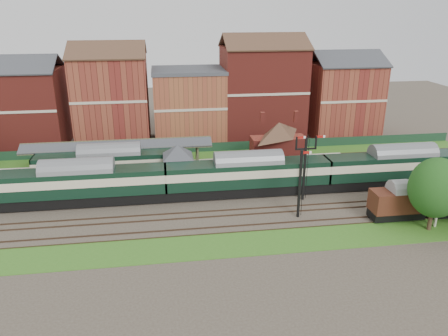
{
  "coord_description": "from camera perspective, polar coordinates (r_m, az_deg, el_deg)",
  "views": [
    {
      "loc": [
        -4.75,
        -49.99,
        22.61
      ],
      "look_at": [
        2.8,
        2.0,
        3.0
      ],
      "focal_mm": 35.0,
      "sensor_mm": 36.0,
      "label": 1
    }
  ],
  "objects": [
    {
      "name": "tree_far",
      "position": [
        50.23,
        25.97,
        -2.34
      ],
      "size": [
        5.57,
        5.57,
        8.13
      ],
      "color": "#382619",
      "rests_on": "ground"
    },
    {
      "name": "platform_railcar",
      "position": [
        60.34,
        -14.57,
        0.46
      ],
      "size": [
        19.71,
        3.1,
        4.54
      ],
      "color": "black",
      "rests_on": "ground"
    },
    {
      "name": "dmu_train",
      "position": [
        54.77,
        3.16,
        -0.83
      ],
      "size": [
        61.56,
        3.23,
        4.73
      ],
      "color": "black",
      "rests_on": "ground"
    },
    {
      "name": "town_backdrop",
      "position": [
        76.73,
        -4.73,
        8.66
      ],
      "size": [
        69.0,
        10.0,
        16.0
      ],
      "color": "maroon",
      "rests_on": "ground"
    },
    {
      "name": "signal_box",
      "position": [
        56.7,
        -6.0,
        0.32
      ],
      "size": [
        5.4,
        5.4,
        6.0
      ],
      "color": "#5B7150",
      "rests_on": "ground"
    },
    {
      "name": "semaphore_siding",
      "position": [
        49.06,
        9.91,
        -1.95
      ],
      "size": [
        1.23,
        0.25,
        8.0
      ],
      "color": "black",
      "rests_on": "ground"
    },
    {
      "name": "ground",
      "position": [
        55.07,
        -2.59,
        -3.79
      ],
      "size": [
        160.0,
        160.0,
        0.0
      ],
      "primitive_type": "plane",
      "color": "#473D33",
      "rests_on": "ground"
    },
    {
      "name": "brick_hut",
      "position": [
        58.21,
        1.96,
        -1.13
      ],
      "size": [
        3.2,
        2.64,
        2.94
      ],
      "color": "maroon",
      "rests_on": "ground"
    },
    {
      "name": "semaphore_bracket",
      "position": [
        53.48,
        10.54,
        0.47
      ],
      "size": [
        3.6,
        0.25,
        8.18
      ],
      "color": "black",
      "rests_on": "ground"
    },
    {
      "name": "fence",
      "position": [
        71.57,
        -4.07,
        2.63
      ],
      "size": [
        90.0,
        0.12,
        1.5
      ],
      "primitive_type": "cube",
      "color": "#193823",
      "rests_on": "ground"
    },
    {
      "name": "grass_back",
      "position": [
        69.91,
        -3.93,
        1.58
      ],
      "size": [
        90.0,
        4.5,
        0.06
      ],
      "primitive_type": "cube",
      "color": "#2D6619",
      "rests_on": "ground"
    },
    {
      "name": "yard_lamp",
      "position": [
        51.52,
        26.45,
        -2.99
      ],
      "size": [
        2.6,
        0.22,
        7.0
      ],
      "color": "beige",
      "rests_on": "ground"
    },
    {
      "name": "grass_front",
      "position": [
        44.45,
        -1.0,
        -10.07
      ],
      "size": [
        90.0,
        5.0,
        0.06
      ],
      "primitive_type": "cube",
      "color": "#2D6619",
      "rests_on": "ground"
    },
    {
      "name": "platform",
      "position": [
        63.7,
        -7.97,
        -0.05
      ],
      "size": [
        55.0,
        3.4,
        1.0
      ],
      "primitive_type": "cube",
      "color": "#2D2D2D",
      "rests_on": "ground"
    },
    {
      "name": "station_building",
      "position": [
        64.79,
        7.1,
        3.58
      ],
      "size": [
        8.1,
        8.1,
        5.9
      ],
      "color": "maroon",
      "rests_on": "platform"
    },
    {
      "name": "canopy",
      "position": [
        62.71,
        -13.65,
        3.17
      ],
      "size": [
        26.0,
        3.89,
        4.08
      ],
      "color": "#4D4F31",
      "rests_on": "platform"
    },
    {
      "name": "goods_van_a",
      "position": [
        52.48,
        21.7,
        -4.15
      ],
      "size": [
        5.91,
        2.56,
        3.59
      ],
      "color": "black",
      "rests_on": "ground"
    }
  ]
}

